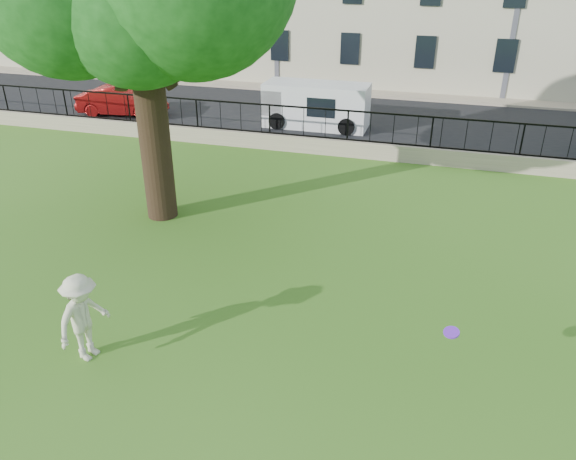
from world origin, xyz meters
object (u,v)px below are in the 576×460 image
(man, at_px, (83,318))
(frisbee, at_px, (451,332))
(red_sedan, at_px, (122,101))
(white_van, at_px, (316,105))

(man, bearing_deg, frisbee, -69.34)
(red_sedan, relative_size, white_van, 0.91)
(man, relative_size, white_van, 0.40)
(frisbee, xyz_separation_m, white_van, (-6.00, 15.13, -0.27))
(frisbee, bearing_deg, man, -171.20)
(frisbee, relative_size, red_sedan, 0.07)
(frisbee, relative_size, white_van, 0.06)
(man, bearing_deg, white_van, 10.08)
(frisbee, height_order, red_sedan, red_sedan)
(frisbee, distance_m, red_sedan, 20.80)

